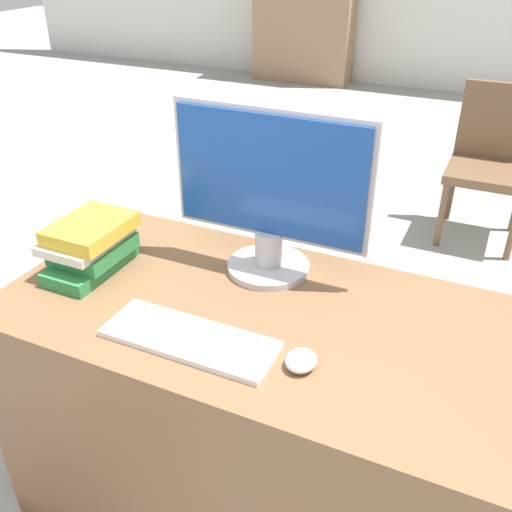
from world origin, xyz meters
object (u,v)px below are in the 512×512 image
Objects in this scene: monitor at (269,193)px; book_stack at (91,245)px; keyboard at (190,339)px; far_chair at (492,156)px; mouse at (301,360)px.

monitor reaches higher than book_stack.
book_stack is at bearing 157.30° from keyboard.
monitor is at bearing -46.64° from far_chair.
monitor is 0.64× the size of far_chair.
mouse is 0.70m from book_stack.
far_chair is at bearing 67.58° from book_stack.
mouse is (0.27, 0.03, 0.01)m from keyboard.
book_stack is (-0.42, 0.17, 0.07)m from keyboard.
keyboard is (-0.04, -0.38, -0.23)m from monitor.
far_chair is at bearing 76.94° from monitor.
monitor is 2.17m from far_chair.
mouse is at bearing -39.41° from far_chair.
monitor is 0.52m from book_stack.
monitor is 0.44m from keyboard.
keyboard is 5.11× the size of mouse.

